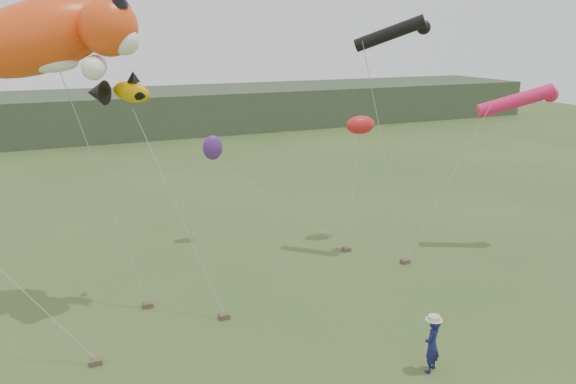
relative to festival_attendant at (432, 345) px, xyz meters
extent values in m
plane|color=#385123|center=(-1.59, 1.18, -0.85)|extent=(120.00, 120.00, 0.00)
cube|color=#2D3D28|center=(-1.59, 46.18, 1.15)|extent=(90.00, 12.00, 4.00)
imported|color=#151A51|center=(0.00, 0.00, 0.00)|extent=(0.74, 0.67, 1.70)
cube|color=brown|center=(-6.96, 7.35, -0.76)|extent=(0.35, 0.28, 0.18)
cube|color=brown|center=(-4.66, 5.44, -0.76)|extent=(0.35, 0.28, 0.18)
cube|color=brown|center=(3.99, 7.02, -0.76)|extent=(0.35, 0.28, 0.18)
cube|color=brown|center=(-9.03, 4.26, -0.76)|extent=(0.35, 0.28, 0.18)
cube|color=brown|center=(2.35, 9.28, -0.76)|extent=(0.35, 0.28, 0.18)
ellipsoid|color=#EF4813|center=(-9.57, 8.77, 8.64)|extent=(5.52, 2.48, 3.56)
sphere|color=#EF4813|center=(-7.48, 7.73, 8.95)|extent=(1.88, 1.88, 1.88)
sphere|color=white|center=(-7.06, 7.41, 8.53)|extent=(0.94, 0.94, 0.94)
ellipsoid|color=white|center=(-9.36, 8.46, 7.80)|extent=(1.84, 0.92, 0.57)
sphere|color=white|center=(-8.11, 7.10, 7.70)|extent=(0.73, 0.73, 0.73)
sphere|color=white|center=(-7.90, 8.56, 7.70)|extent=(0.73, 0.73, 0.73)
ellipsoid|color=#D99D01|center=(-6.86, 8.08, 6.83)|extent=(1.46, 1.27, 0.90)
cone|color=black|center=(-7.98, 8.36, 6.83)|extent=(1.02, 1.06, 0.84)
cone|color=black|center=(-6.77, 8.08, 7.34)|extent=(0.47, 0.47, 0.37)
cone|color=black|center=(-6.58, 7.62, 6.74)|extent=(0.49, 0.52, 0.37)
cone|color=black|center=(-6.58, 8.55, 6.74)|extent=(0.49, 0.52, 0.37)
cylinder|color=black|center=(3.85, 8.86, 8.74)|extent=(2.63, 2.33, 1.53)
sphere|color=black|center=(5.19, 8.38, 8.98)|extent=(0.59, 0.59, 0.59)
cylinder|color=#DC1A4F|center=(9.47, 7.20, 5.88)|extent=(3.26, 1.99, 1.55)
sphere|color=#DC1A4F|center=(10.95, 6.67, 6.14)|extent=(0.66, 0.66, 0.66)
ellipsoid|color=red|center=(3.76, 10.79, 4.66)|extent=(1.44, 0.84, 0.84)
ellipsoid|color=#512479|center=(-2.73, 13.03, 3.68)|extent=(0.93, 0.62, 1.14)
camera|label=1|loc=(-9.62, -11.64, 8.74)|focal=35.00mm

